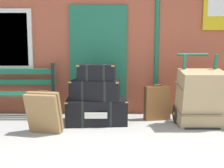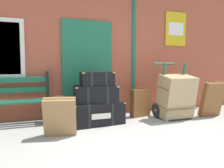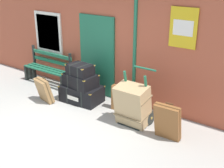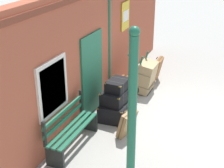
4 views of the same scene
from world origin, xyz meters
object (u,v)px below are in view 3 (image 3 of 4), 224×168
object	(u,v)px
platform_bench	(48,69)
suitcase_olive	(167,122)
suitcase_tan	(44,90)
steamer_trunk_top	(80,70)
suitcase_brown	(121,98)
large_brown_trunk	(133,105)
steamer_trunk_middle	(80,80)
porters_trolley	(137,110)
steamer_trunk_base	(82,94)

from	to	relation	value
platform_bench	suitcase_olive	bearing A→B (deg)	-9.88
suitcase_tan	steamer_trunk_top	bearing A→B (deg)	35.71
steamer_trunk_top	suitcase_brown	world-z (taller)	steamer_trunk_top
large_brown_trunk	suitcase_olive	distance (m)	0.88
suitcase_tan	suitcase_brown	size ratio (longest dim) A/B	1.00
steamer_trunk_middle	steamer_trunk_top	distance (m)	0.29
steamer_trunk_middle	porters_trolley	size ratio (longest dim) A/B	0.71
large_brown_trunk	suitcase_tan	size ratio (longest dim) A/B	1.46
steamer_trunk_base	suitcase_olive	bearing A→B (deg)	-7.83
steamer_trunk_base	suitcase_olive	xyz separation A→B (m)	(2.56, -0.35, 0.18)
large_brown_trunk	suitcase_tan	world-z (taller)	large_brown_trunk
porters_trolley	suitcase_brown	world-z (taller)	porters_trolley
suitcase_olive	suitcase_brown	distance (m)	1.58
suitcase_brown	suitcase_tan	bearing A→B (deg)	-156.77
large_brown_trunk	platform_bench	bearing A→B (deg)	169.17
platform_bench	steamer_trunk_base	bearing A→B (deg)	-13.08
steamer_trunk_top	large_brown_trunk	distance (m)	1.73
suitcase_olive	steamer_trunk_base	bearing A→B (deg)	172.17
porters_trolley	suitcase_tan	xyz separation A→B (m)	(-2.42, -0.51, 0.04)
platform_bench	suitcase_brown	xyz separation A→B (m)	(2.70, -0.18, -0.14)
large_brown_trunk	porters_trolley	bearing A→B (deg)	90.00
steamer_trunk_middle	large_brown_trunk	world-z (taller)	large_brown_trunk
large_brown_trunk	steamer_trunk_middle	bearing A→B (deg)	172.09
platform_bench	steamer_trunk_base	xyz separation A→B (m)	(1.62, -0.38, -0.23)
suitcase_tan	suitcase_brown	world-z (taller)	suitcase_tan
suitcase_tan	steamer_trunk_middle	bearing A→B (deg)	37.76
platform_bench	suitcase_tan	distance (m)	1.31
steamer_trunk_middle	suitcase_tan	world-z (taller)	steamer_trunk_middle
large_brown_trunk	suitcase_brown	bearing A→B (deg)	143.47
platform_bench	suitcase_brown	bearing A→B (deg)	-3.87
suitcase_olive	platform_bench	bearing A→B (deg)	170.12
steamer_trunk_middle	suitcase_tan	distance (m)	0.96
steamer_trunk_middle	porters_trolley	distance (m)	1.72
steamer_trunk_base	suitcase_brown	distance (m)	1.10
suitcase_brown	platform_bench	bearing A→B (deg)	176.13
platform_bench	steamer_trunk_top	world-z (taller)	platform_bench
steamer_trunk_base	porters_trolley	world-z (taller)	porters_trolley
suitcase_brown	suitcase_olive	bearing A→B (deg)	-20.22
suitcase_olive	suitcase_tan	xyz separation A→B (m)	(-3.30, -0.23, -0.07)
platform_bench	porters_trolley	xyz separation A→B (m)	(3.30, -0.45, -0.17)
steamer_trunk_base	large_brown_trunk	xyz separation A→B (m)	(1.69, -0.26, 0.26)
suitcase_olive	suitcase_brown	size ratio (longest dim) A/B	1.23
steamer_trunk_base	steamer_trunk_middle	xyz separation A→B (m)	(-0.01, -0.02, 0.37)
steamer_trunk_middle	suitcase_brown	size ratio (longest dim) A/B	1.32
steamer_trunk_base	suitcase_olive	size ratio (longest dim) A/B	1.34
porters_trolley	suitcase_brown	xyz separation A→B (m)	(-0.61, 0.27, 0.03)
porters_trolley	suitcase_olive	world-z (taller)	porters_trolley
steamer_trunk_top	suitcase_brown	distance (m)	1.23
suitcase_brown	steamer_trunk_middle	bearing A→B (deg)	-168.85
platform_bench	suitcase_brown	size ratio (longest dim) A/B	2.48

